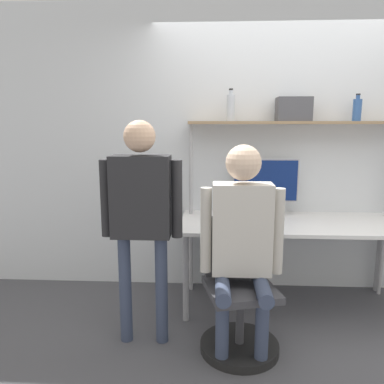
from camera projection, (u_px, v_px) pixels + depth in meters
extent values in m
plane|color=#4C4C51|center=(299.00, 328.00, 2.97)|extent=(12.00, 12.00, 0.00)
cube|color=silver|center=(286.00, 150.00, 3.54)|extent=(8.00, 0.06, 2.70)
cube|color=white|center=(293.00, 223.00, 3.24)|extent=(1.93, 0.78, 0.03)
cylinder|color=#A5A5AA|center=(186.00, 278.00, 3.03)|extent=(0.05, 0.05, 0.73)
cylinder|color=#A5A5AA|center=(190.00, 251.00, 3.68)|extent=(0.05, 0.05, 0.73)
cylinder|color=#A5A5AA|center=(379.00, 254.00, 3.58)|extent=(0.05, 0.05, 0.73)
cube|color=#997A56|center=(291.00, 123.00, 3.33)|extent=(1.83, 0.26, 0.02)
cylinder|color=#B2B2B7|center=(191.00, 209.00, 3.52)|extent=(0.04, 0.04, 1.62)
cylinder|color=#B7B7BC|center=(264.00, 215.00, 3.47)|extent=(0.23, 0.23, 0.01)
cylinder|color=#B7B7BC|center=(265.00, 207.00, 3.45)|extent=(0.06, 0.06, 0.13)
cube|color=#B7B7BC|center=(265.00, 180.00, 3.42)|extent=(0.59, 0.01, 0.39)
cube|color=navy|center=(266.00, 180.00, 3.41)|extent=(0.57, 0.02, 0.37)
cube|color=#BCBCC1|center=(239.00, 227.00, 3.04)|extent=(0.29, 0.24, 0.01)
cube|color=black|center=(239.00, 227.00, 3.02)|extent=(0.24, 0.13, 0.00)
cube|color=#BCBCC1|center=(239.00, 211.00, 3.10)|extent=(0.29, 0.09, 0.23)
cube|color=navy|center=(239.00, 211.00, 3.09)|extent=(0.25, 0.07, 0.20)
cube|color=black|center=(271.00, 227.00, 3.04)|extent=(0.07, 0.15, 0.01)
cube|color=black|center=(271.00, 227.00, 3.04)|extent=(0.06, 0.13, 0.00)
cylinder|color=black|center=(239.00, 346.00, 2.67)|extent=(0.56, 0.56, 0.06)
cylinder|color=#4C4C51|center=(240.00, 318.00, 2.64)|extent=(0.06, 0.06, 0.38)
cube|color=#3F3F44|center=(241.00, 289.00, 2.60)|extent=(0.55, 0.55, 0.05)
cube|color=#3F3F44|center=(233.00, 245.00, 2.76)|extent=(0.41, 0.14, 0.45)
cylinder|color=#38425B|center=(222.00, 331.00, 2.48)|extent=(0.09, 0.09, 0.49)
cylinder|color=#38425B|center=(262.00, 332.00, 2.46)|extent=(0.09, 0.09, 0.49)
cylinder|color=#38425B|center=(223.00, 288.00, 2.45)|extent=(0.10, 0.38, 0.10)
cylinder|color=#38425B|center=(263.00, 289.00, 2.44)|extent=(0.10, 0.38, 0.10)
cube|color=beige|center=(242.00, 229.00, 2.55)|extent=(0.40, 0.20, 0.63)
cylinder|color=beige|center=(206.00, 230.00, 2.57)|extent=(0.08, 0.08, 0.59)
cylinder|color=beige|center=(278.00, 231.00, 2.54)|extent=(0.08, 0.08, 0.59)
sphere|color=beige|center=(244.00, 163.00, 2.47)|extent=(0.24, 0.24, 0.24)
cylinder|color=#38425B|center=(125.00, 289.00, 2.74)|extent=(0.09, 0.09, 0.81)
cylinder|color=#38425B|center=(162.00, 290.00, 2.73)|extent=(0.09, 0.09, 0.81)
cube|color=#262628|center=(141.00, 197.00, 2.61)|extent=(0.41, 0.20, 0.57)
cylinder|color=#262628|center=(106.00, 198.00, 2.63)|extent=(0.08, 0.08, 0.55)
cylinder|color=#262628|center=(177.00, 199.00, 2.60)|extent=(0.08, 0.08, 0.55)
sphere|color=#D8AD8C|center=(140.00, 136.00, 2.53)|extent=(0.22, 0.22, 0.22)
cylinder|color=silver|center=(231.00, 108.00, 3.34)|extent=(0.07, 0.07, 0.23)
cylinder|color=silver|center=(231.00, 93.00, 3.31)|extent=(0.03, 0.03, 0.04)
cylinder|color=black|center=(231.00, 89.00, 3.31)|extent=(0.04, 0.04, 0.01)
cylinder|color=#335999|center=(357.00, 110.00, 3.28)|extent=(0.08, 0.08, 0.19)
cylinder|color=#335999|center=(358.00, 97.00, 3.26)|extent=(0.03, 0.03, 0.04)
cylinder|color=black|center=(358.00, 94.00, 3.26)|extent=(0.04, 0.04, 0.01)
cube|color=#4C4C51|center=(293.00, 109.00, 3.31)|extent=(0.29, 0.21, 0.21)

